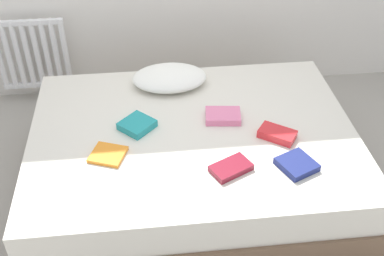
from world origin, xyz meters
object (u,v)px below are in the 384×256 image
object	(u,v)px
pillow	(169,78)
textbook_navy	(297,164)
bed	(193,162)
textbook_orange	(108,155)
textbook_teal	(137,125)
textbook_red	(277,134)
textbook_pink	(223,116)
radiator	(33,55)
textbook_maroon	(231,168)

from	to	relation	value
pillow	textbook_navy	size ratio (longest dim) A/B	2.70
pillow	textbook_navy	world-z (taller)	pillow
bed	textbook_orange	size ratio (longest dim) A/B	10.83
textbook_orange	textbook_teal	world-z (taller)	textbook_teal
textbook_red	textbook_pink	bearing A→B (deg)	178.28
bed	textbook_pink	world-z (taller)	textbook_pink
pillow	radiator	bearing A→B (deg)	146.83
textbook_navy	textbook_teal	distance (m)	0.97
pillow	textbook_teal	bearing A→B (deg)	-116.72
textbook_orange	textbook_teal	distance (m)	0.30
textbook_navy	textbook_maroon	size ratio (longest dim) A/B	0.85
textbook_orange	textbook_navy	world-z (taller)	textbook_navy
textbook_teal	textbook_maroon	distance (m)	0.66
textbook_navy	textbook_pink	world-z (taller)	textbook_pink
textbook_red	textbook_pink	distance (m)	0.36
bed	pillow	xyz separation A→B (m)	(-0.10, 0.52, 0.31)
textbook_red	textbook_maroon	xyz separation A→B (m)	(-0.32, -0.25, -0.01)
textbook_navy	textbook_maroon	xyz separation A→B (m)	(-0.36, 0.02, -0.00)
textbook_pink	textbook_teal	world-z (taller)	textbook_teal
radiator	textbook_pink	world-z (taller)	radiator
radiator	pillow	distance (m)	1.24
textbook_maroon	textbook_pink	bearing A→B (deg)	59.25
pillow	textbook_red	xyz separation A→B (m)	(0.59, -0.65, -0.03)
textbook_navy	textbook_teal	xyz separation A→B (m)	(-0.86, 0.45, 0.00)
bed	textbook_navy	world-z (taller)	textbook_navy
pillow	bed	bearing A→B (deg)	-79.07
textbook_red	textbook_orange	bearing A→B (deg)	-141.22
pillow	textbook_maroon	world-z (taller)	pillow
radiator	textbook_navy	xyz separation A→B (m)	(1.66, -1.59, 0.10)
textbook_navy	textbook_maroon	world-z (taller)	textbook_navy
radiator	textbook_red	bearing A→B (deg)	-39.15
radiator	textbook_maroon	bearing A→B (deg)	-50.42
textbook_orange	textbook_maroon	world-z (taller)	textbook_maroon
textbook_red	textbook_maroon	bearing A→B (deg)	-106.36
radiator	textbook_navy	bearing A→B (deg)	-43.68
textbook_navy	textbook_pink	bearing A→B (deg)	99.83
radiator	textbook_maroon	size ratio (longest dim) A/B	2.69
pillow	textbook_maroon	size ratio (longest dim) A/B	2.30
bed	radiator	xyz separation A→B (m)	(-1.14, 1.20, 0.18)
bed	textbook_red	distance (m)	0.57
bed	textbook_orange	world-z (taller)	textbook_orange
textbook_navy	textbook_pink	size ratio (longest dim) A/B	0.86
textbook_teal	textbook_orange	bearing A→B (deg)	-170.25
radiator	textbook_maroon	xyz separation A→B (m)	(1.30, -1.57, 0.09)
textbook_pink	textbook_orange	bearing A→B (deg)	-151.67
textbook_red	textbook_teal	bearing A→B (deg)	-157.26
bed	textbook_teal	size ratio (longest dim) A/B	11.03
textbook_red	textbook_maroon	world-z (taller)	textbook_red
textbook_orange	bed	bearing A→B (deg)	40.78
pillow	textbook_maroon	distance (m)	0.94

